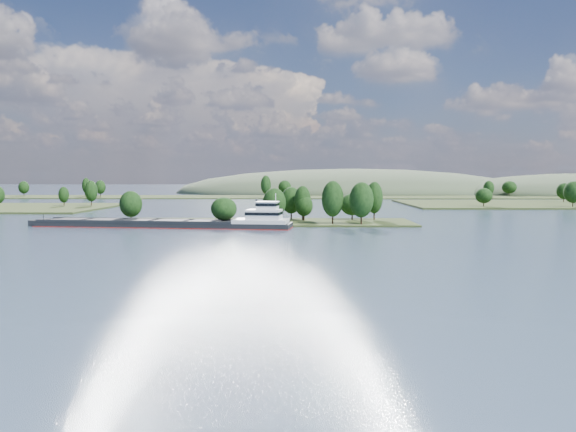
{
  "coord_description": "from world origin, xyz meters",
  "views": [
    {
      "loc": [
        12.52,
        -6.53,
        15.89
      ],
      "look_at": [
        9.72,
        130.0,
        6.0
      ],
      "focal_mm": 35.0,
      "sensor_mm": 36.0,
      "label": 1
    }
  ],
  "objects": [
    {
      "name": "ground",
      "position": [
        0.0,
        120.0,
        0.0
      ],
      "size": [
        1800.0,
        1800.0,
        0.0
      ],
      "primitive_type": "plane",
      "color": "#334759",
      "rests_on": "ground"
    },
    {
      "name": "tree_island",
      "position": [
        6.68,
        178.78,
        4.05
      ],
      "size": [
        100.0,
        32.55,
        14.88
      ],
      "color": "#243015",
      "rests_on": "ground"
    },
    {
      "name": "back_shoreline",
      "position": [
        8.4,
        399.75,
        0.71
      ],
      "size": [
        900.0,
        60.0,
        16.56
      ],
      "color": "#243015",
      "rests_on": "ground"
    },
    {
      "name": "hill_west",
      "position": [
        60.0,
        500.0,
        0.0
      ],
      "size": [
        320.0,
        160.0,
        44.0
      ],
      "primitive_type": "ellipsoid",
      "color": "#3C4B33",
      "rests_on": "ground"
    },
    {
      "name": "cargo_barge",
      "position": [
        -24.89,
        164.51,
        1.4
      ],
      "size": [
        82.79,
        19.99,
        11.12
      ],
      "color": "black",
      "rests_on": "ground"
    }
  ]
}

